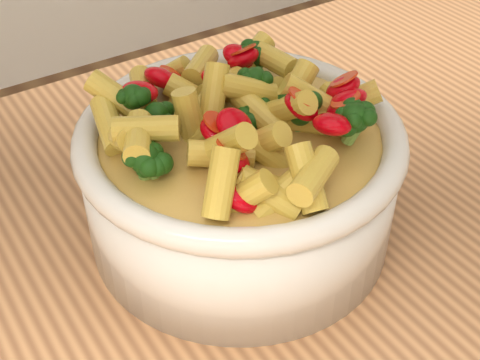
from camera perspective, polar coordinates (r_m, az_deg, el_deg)
serving_bowl at (r=0.55m, az=0.00°, el=0.11°), size 0.26×0.26×0.11m
pasta_salad at (r=0.51m, az=0.00°, el=6.24°), size 0.21×0.21×0.05m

